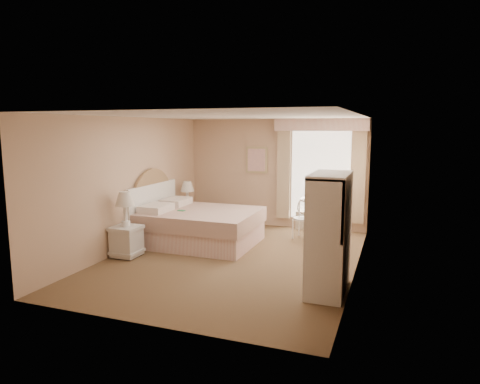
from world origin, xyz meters
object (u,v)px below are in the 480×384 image
at_px(nightstand_far, 188,211).
at_px(armoire, 329,243).
at_px(nightstand_near, 126,233).
at_px(cafe_chair, 304,215).
at_px(bed, 194,224).
at_px(round_table, 317,211).

bearing_deg(nightstand_far, armoire, -37.60).
xyz_separation_m(nightstand_near, cafe_chair, (2.71, 2.43, 0.04)).
bearing_deg(bed, cafe_chair, 30.42).
bearing_deg(round_table, bed, -146.43).
height_order(bed, nightstand_far, bed).
distance_m(bed, armoire, 3.38).
distance_m(bed, cafe_chair, 2.30).
height_order(round_table, cafe_chair, cafe_chair).
bearing_deg(armoire, cafe_chair, 108.34).
bearing_deg(armoire, bed, 150.25).
bearing_deg(nightstand_near, cafe_chair, 41.82).
xyz_separation_m(nightstand_near, armoire, (3.65, -0.41, 0.26)).
xyz_separation_m(nightstand_near, round_table, (2.94, 2.73, 0.09)).
relative_size(nightstand_far, cafe_chair, 1.28).
xyz_separation_m(round_table, armoire, (0.71, -3.14, 0.17)).
relative_size(cafe_chair, armoire, 0.49).
relative_size(bed, nightstand_far, 2.13).
bearing_deg(cafe_chair, nightstand_far, -167.23).
bearing_deg(nightstand_far, nightstand_near, -90.00).
relative_size(nightstand_near, nightstand_far, 1.09).
relative_size(round_table, cafe_chair, 0.96).
xyz_separation_m(round_table, cafe_chair, (-0.23, -0.30, -0.05)).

